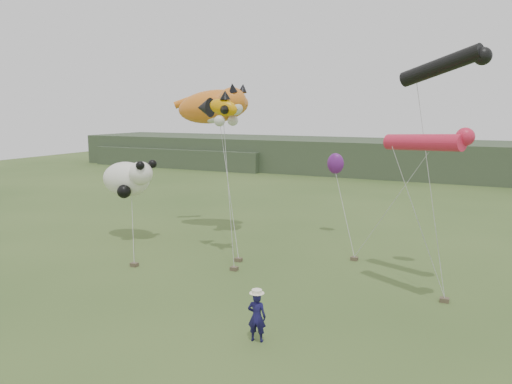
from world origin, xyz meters
TOP-DOWN VIEW (x-y plane):
  - ground at (0.00, 0.00)m, footprint 120.00×120.00m
  - headland at (-3.11, 44.69)m, footprint 90.00×13.00m
  - festival_attendant at (1.66, -1.66)m, footprint 0.69×0.52m
  - sandbag_anchors at (-0.71, 5.38)m, footprint 14.62×5.99m
  - cat_kite at (-6.96, 10.78)m, footprint 5.89×3.46m
  - fish_kite at (-4.34, 6.17)m, footprint 2.56×1.72m
  - tube_kites at (6.31, 5.10)m, footprint 3.87×3.59m
  - panda_kite at (-10.95, 7.16)m, footprint 3.60×2.33m
  - misc_kites at (1.92, 11.57)m, footprint 7.01×5.69m

SIDE VIEW (x-z plane):
  - ground at x=0.00m, z-range 0.00..0.00m
  - sandbag_anchors at x=-0.71m, z-range 0.00..0.18m
  - festival_attendant at x=1.66m, z-range 0.00..1.71m
  - headland at x=-3.11m, z-range -0.08..3.92m
  - panda_kite at x=-10.95m, z-range 2.53..4.77m
  - misc_kites at x=1.92m, z-range 3.72..6.38m
  - fish_kite at x=-4.34m, z-range 7.09..8.48m
  - cat_kite at x=-6.96m, z-range 6.56..9.17m
  - tube_kites at x=6.31m, z-range 5.89..10.01m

